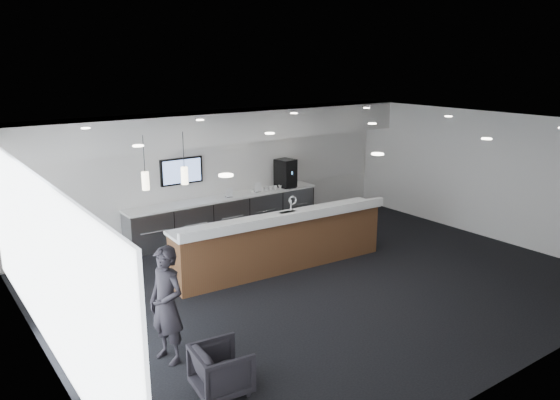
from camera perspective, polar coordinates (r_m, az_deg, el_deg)
ground at (r=10.71m, az=4.34°, el=-8.47°), size 10.00×10.00×0.00m
ceiling at (r=9.92m, az=4.68°, el=7.67°), size 10.00×8.00×0.02m
back_wall at (r=13.43m, az=-6.55°, el=2.96°), size 10.00×0.02×3.00m
left_wall at (r=8.09m, az=-23.89°, el=-6.12°), size 0.02×8.00×3.00m
right_wall at (r=13.89m, az=20.51°, el=2.52°), size 0.02×8.00×3.00m
soffit_bulkhead at (r=12.86m, az=-5.71°, el=7.66°), size 10.00×0.90×0.70m
alcove_panel at (r=13.38m, az=-6.50°, el=3.36°), size 9.80×0.06×1.40m
window_blinds_wall at (r=8.10m, az=-23.61°, el=-6.07°), size 0.04×7.36×2.55m
back_credenza at (r=13.37m, az=-5.67°, el=-1.58°), size 5.06×0.66×0.95m
wall_tv at (r=12.87m, az=-10.25°, el=3.00°), size 1.05×0.08×0.62m
pendant_left at (r=9.41m, az=-9.88°, el=2.50°), size 0.12×0.12×0.30m
pendant_right at (r=9.14m, az=-13.82°, el=1.92°), size 0.12×0.12×0.30m
ceiling_can_lights at (r=9.93m, az=4.68°, el=7.50°), size 7.00×5.00×0.02m
service_counter at (r=11.12m, az=0.16°, el=-4.35°), size 4.73×1.05×1.49m
coffee_machine at (r=14.10m, az=0.58°, el=2.83°), size 0.48×0.57×0.72m
info_sign_left at (r=13.12m, az=-5.31°, el=0.77°), size 0.17×0.03×0.23m
info_sign_right at (r=13.58m, az=-2.31°, el=1.32°), size 0.18×0.04×0.24m
armchair at (r=7.37m, az=-6.14°, el=-17.19°), size 0.77×0.75×0.64m
lounge_guest at (r=7.91m, az=-11.76°, el=-10.69°), size 0.56×0.71×1.71m
cup_0 at (r=14.00m, az=-0.00°, el=1.41°), size 0.09×0.09×0.08m
cup_1 at (r=13.92m, az=-0.47°, el=1.33°), size 0.12×0.12×0.08m
cup_2 at (r=13.84m, az=-0.94°, el=1.26°), size 0.11×0.11×0.08m
cup_3 at (r=13.77m, az=-1.42°, el=1.18°), size 0.12×0.12×0.08m
cup_4 at (r=13.69m, az=-1.91°, el=1.10°), size 0.12×0.12×0.08m
cup_5 at (r=13.62m, az=-2.40°, el=1.02°), size 0.10×0.10×0.08m
cup_6 at (r=13.54m, az=-2.89°, el=0.93°), size 0.13×0.13×0.08m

